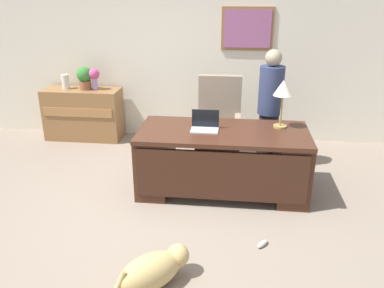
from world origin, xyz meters
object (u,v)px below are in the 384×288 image
object	(u,v)px
desk	(222,159)
potted_plant	(85,77)
vase_empty	(65,82)
vase_with_flowers	(94,76)
dog_toy_plush	(262,244)
desk_lamp	(283,91)
credenza	(84,114)
person_standing	(270,109)
armchair	(219,125)
laptop	(205,125)
dog_lying	(153,270)

from	to	relation	value
desk	potted_plant	distance (m)	2.81
vase_empty	vase_with_flowers	bearing A→B (deg)	0.00
dog_toy_plush	vase_empty	bearing A→B (deg)	138.57
desk_lamp	credenza	bearing A→B (deg)	155.50
desk	dog_toy_plush	xyz separation A→B (m)	(0.44, -1.07, -0.40)
desk	person_standing	bearing A→B (deg)	53.72
desk	person_standing	size ratio (longest dim) A/B	1.23
desk	armchair	world-z (taller)	armchair
desk	desk_lamp	size ratio (longest dim) A/B	3.48
desk_lamp	vase_with_flowers	bearing A→B (deg)	153.66
laptop	vase_empty	distance (m)	2.81
laptop	potted_plant	distance (m)	2.56
potted_plant	dog_toy_plush	size ratio (longest dim) A/B	2.31
desk	dog_toy_plush	world-z (taller)	desk
person_standing	potted_plant	xyz separation A→B (m)	(-2.82, 0.80, 0.19)
vase_with_flowers	dog_lying	bearing A→B (deg)	-64.23
credenza	person_standing	distance (m)	3.04
laptop	dog_toy_plush	world-z (taller)	laptop
laptop	vase_with_flowers	xyz separation A→B (m)	(-1.87, 1.55, 0.20)
armchair	vase_empty	world-z (taller)	armchair
laptop	dog_toy_plush	distance (m)	1.53
person_standing	laptop	distance (m)	1.09
desk_lamp	dog_toy_plush	bearing A→B (deg)	-99.68
desk	potted_plant	world-z (taller)	potted_plant
potted_plant	vase_empty	bearing A→B (deg)	180.00
dog_lying	potted_plant	world-z (taller)	potted_plant
armchair	person_standing	size ratio (longest dim) A/B	0.74
dog_lying	dog_toy_plush	xyz separation A→B (m)	(0.94, 0.65, -0.13)
potted_plant	desk_lamp	bearing A→B (deg)	-25.10
vase_empty	dog_toy_plush	world-z (taller)	vase_empty
person_standing	dog_lying	xyz separation A→B (m)	(-1.07, -2.51, -0.67)
credenza	vase_empty	distance (m)	0.58
dog_lying	desk_lamp	bearing A→B (deg)	59.19
armchair	potted_plant	world-z (taller)	armchair
person_standing	dog_lying	bearing A→B (deg)	-113.17
laptop	person_standing	bearing A→B (deg)	43.11
desk	laptop	xyz separation A→B (m)	(-0.22, 0.04, 0.41)
armchair	laptop	bearing A→B (deg)	-97.77
dog_lying	vase_with_flowers	size ratio (longest dim) A/B	1.84
laptop	vase_with_flowers	bearing A→B (deg)	140.42
vase_with_flowers	credenza	bearing A→B (deg)	-179.69
desk	dog_lying	size ratio (longest dim) A/B	3.22
credenza	person_standing	world-z (taller)	person_standing
potted_plant	dog_toy_plush	bearing A→B (deg)	-44.67
dog_lying	credenza	bearing A→B (deg)	119.00
vase_with_flowers	armchair	bearing A→B (deg)	-17.76
credenza	laptop	xyz separation A→B (m)	(2.10, -1.54, 0.42)
credenza	laptop	size ratio (longest dim) A/B	3.80
dog_toy_plush	desk_lamp	bearing A→B (deg)	80.32
desk_lamp	vase_with_flowers	distance (m)	3.08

